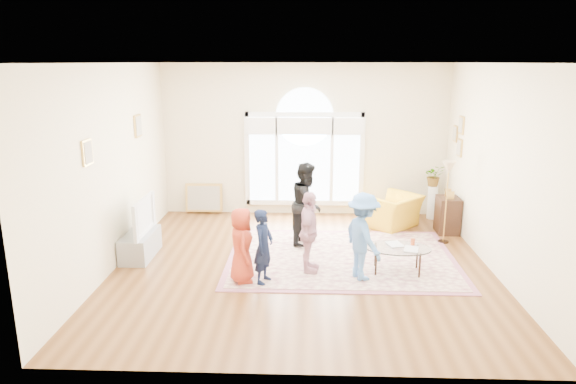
{
  "coord_description": "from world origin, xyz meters",
  "views": [
    {
      "loc": [
        0.06,
        -7.79,
        3.22
      ],
      "look_at": [
        -0.25,
        0.3,
        1.16
      ],
      "focal_mm": 32.0,
      "sensor_mm": 36.0,
      "label": 1
    }
  ],
  "objects_px": {
    "armchair": "(393,211)",
    "television": "(139,216)",
    "tv_console": "(140,245)",
    "area_rug": "(341,257)",
    "coffee_table": "(398,249)"
  },
  "relations": [
    {
      "from": "area_rug",
      "to": "television",
      "type": "relative_size",
      "value": 3.42
    },
    {
      "from": "television",
      "to": "tv_console",
      "type": "bearing_deg",
      "value": 180.0
    },
    {
      "from": "tv_console",
      "to": "armchair",
      "type": "height_order",
      "value": "armchair"
    },
    {
      "from": "tv_console",
      "to": "coffee_table",
      "type": "height_order",
      "value": "coffee_table"
    },
    {
      "from": "tv_console",
      "to": "coffee_table",
      "type": "bearing_deg",
      "value": -7.09
    },
    {
      "from": "tv_console",
      "to": "television",
      "type": "bearing_deg",
      "value": 0.0
    },
    {
      "from": "tv_console",
      "to": "armchair",
      "type": "relative_size",
      "value": 1.01
    },
    {
      "from": "coffee_table",
      "to": "tv_console",
      "type": "bearing_deg",
      "value": 178.71
    },
    {
      "from": "tv_console",
      "to": "television",
      "type": "height_order",
      "value": "television"
    },
    {
      "from": "television",
      "to": "coffee_table",
      "type": "relative_size",
      "value": 0.96
    },
    {
      "from": "coffee_table",
      "to": "armchair",
      "type": "distance_m",
      "value": 2.37
    },
    {
      "from": "television",
      "to": "armchair",
      "type": "bearing_deg",
      "value": 21.92
    },
    {
      "from": "armchair",
      "to": "television",
      "type": "bearing_deg",
      "value": -23.31
    },
    {
      "from": "area_rug",
      "to": "television",
      "type": "bearing_deg",
      "value": -179.03
    },
    {
      "from": "armchair",
      "to": "area_rug",
      "type": "bearing_deg",
      "value": 12.12
    }
  ]
}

